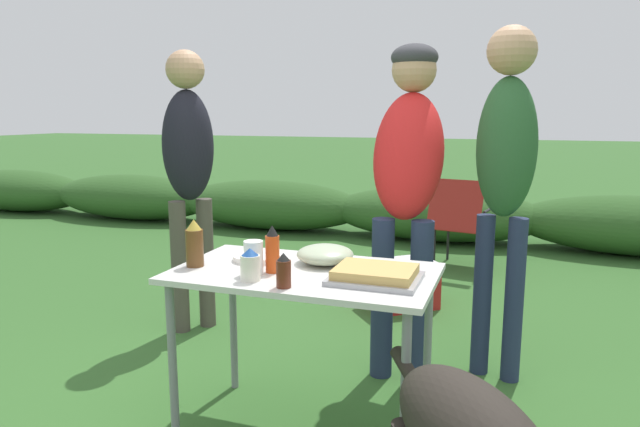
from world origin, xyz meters
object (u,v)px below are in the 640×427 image
(food_tray, at_px, (375,275))
(standing_person_in_red_jacket, at_px, (408,167))
(mayo_bottle, at_px, (250,265))
(hot_sauce_bottle, at_px, (272,250))
(paper_cup_stack, at_px, (254,258))
(beer_bottle, at_px, (195,244))
(standing_person_in_navy_coat, at_px, (189,161))
(mixing_bowl, at_px, (325,254))
(folding_table, at_px, (305,288))
(plate_stack, at_px, (257,257))
(standing_person_in_olive_jacket, at_px, (506,164))
(cooler_box, at_px, (401,284))
(bbq_sauce_bottle, at_px, (284,271))
(camp_chair_green_behind_table, at_px, (460,219))

(food_tray, relative_size, standing_person_in_red_jacket, 0.20)
(food_tray, bearing_deg, mayo_bottle, -161.84)
(food_tray, distance_m, hot_sauce_bottle, 0.44)
(food_tray, relative_size, paper_cup_stack, 2.52)
(paper_cup_stack, xyz_separation_m, beer_bottle, (-0.29, 0.03, 0.03))
(paper_cup_stack, distance_m, hot_sauce_bottle, 0.08)
(beer_bottle, height_order, standing_person_in_red_jacket, standing_person_in_red_jacket)
(paper_cup_stack, distance_m, standing_person_in_red_jacket, 1.06)
(mayo_bottle, relative_size, standing_person_in_navy_coat, 0.07)
(paper_cup_stack, height_order, beer_bottle, beer_bottle)
(mixing_bowl, bearing_deg, folding_table, -108.31)
(plate_stack, height_order, mayo_bottle, mayo_bottle)
(paper_cup_stack, bearing_deg, standing_person_in_red_jacket, 62.88)
(hot_sauce_bottle, xyz_separation_m, standing_person_in_olive_jacket, (0.89, 0.91, 0.31))
(paper_cup_stack, xyz_separation_m, standing_person_in_red_jacket, (0.46, 0.91, 0.31))
(standing_person_in_red_jacket, distance_m, cooler_box, 1.38)
(cooler_box, bearing_deg, paper_cup_stack, 43.03)
(food_tray, relative_size, cooler_box, 0.61)
(paper_cup_stack, height_order, standing_person_in_navy_coat, standing_person_in_navy_coat)
(bbq_sauce_bottle, xyz_separation_m, standing_person_in_olive_jacket, (0.76, 1.09, 0.34))
(mayo_bottle, xyz_separation_m, standing_person_in_olive_jacket, (0.92, 1.05, 0.34))
(beer_bottle, bearing_deg, food_tray, 2.82)
(mixing_bowl, distance_m, bbq_sauce_bottle, 0.39)
(standing_person_in_red_jacket, height_order, camp_chair_green_behind_table, standing_person_in_red_jacket)
(paper_cup_stack, xyz_separation_m, standing_person_in_navy_coat, (-0.94, 1.04, 0.29))
(hot_sauce_bottle, distance_m, standing_person_in_olive_jacket, 1.31)
(mixing_bowl, height_order, standing_person_in_red_jacket, standing_person_in_red_jacket)
(folding_table, bearing_deg, camp_chair_green_behind_table, 82.76)
(plate_stack, height_order, bbq_sauce_bottle, bbq_sauce_bottle)
(standing_person_in_navy_coat, bearing_deg, mixing_bowl, -86.85)
(standing_person_in_navy_coat, height_order, standing_person_in_olive_jacket, standing_person_in_olive_jacket)
(mixing_bowl, distance_m, camp_chair_green_behind_table, 2.83)
(beer_bottle, distance_m, camp_chair_green_behind_table, 3.16)
(beer_bottle, height_order, hot_sauce_bottle, beer_bottle)
(plate_stack, bearing_deg, camp_chair_green_behind_table, 77.40)
(mixing_bowl, relative_size, camp_chair_green_behind_table, 0.30)
(plate_stack, relative_size, standing_person_in_olive_jacket, 0.12)
(folding_table, relative_size, plate_stack, 5.03)
(bbq_sauce_bottle, distance_m, standing_person_in_olive_jacket, 1.37)
(folding_table, bearing_deg, standing_person_in_olive_jacket, 47.72)
(plate_stack, bearing_deg, bbq_sauce_bottle, -51.11)
(plate_stack, xyz_separation_m, mixing_bowl, (0.31, 0.05, 0.03))
(food_tray, bearing_deg, folding_table, 170.99)
(mayo_bottle, bearing_deg, paper_cup_stack, 107.45)
(food_tray, distance_m, standing_person_in_navy_coat, 1.77)
(mixing_bowl, xyz_separation_m, paper_cup_stack, (-0.23, -0.26, 0.03))
(plate_stack, height_order, standing_person_in_red_jacket, standing_person_in_red_jacket)
(mayo_bottle, distance_m, cooler_box, 2.09)
(folding_table, height_order, mayo_bottle, mayo_bottle)
(mayo_bottle, distance_m, standing_person_in_navy_coat, 1.52)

